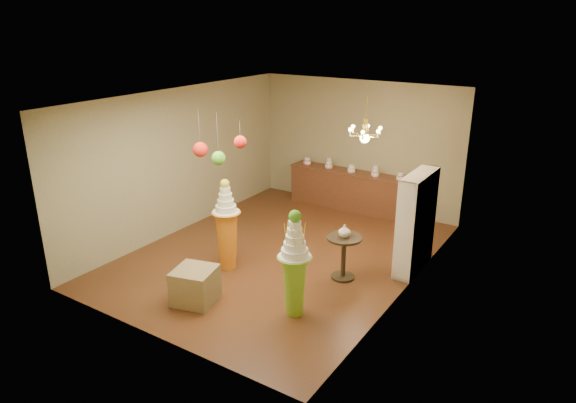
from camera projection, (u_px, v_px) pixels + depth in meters
The scene contains 17 objects.
floor at pixel (281, 254), 9.93m from camera, with size 6.50×6.50×0.00m, color #532D16.
ceiling at pixel (281, 98), 8.91m from camera, with size 6.50×6.50×0.00m, color beige.
wall_back at pixel (358, 145), 11.99m from camera, with size 5.00×0.04×3.00m, color #99936C.
wall_front at pixel (147, 241), 6.85m from camera, with size 5.00×0.04×3.00m, color #99936C.
wall_left at pixel (181, 160), 10.69m from camera, with size 0.04×6.50×3.00m, color #99936C.
wall_right at pixel (412, 205), 8.14m from camera, with size 0.04×6.50×3.00m, color #99936C.
pedestal_green at pixel (295, 272), 7.70m from camera, with size 0.63×0.63×1.71m.
pedestal_orange at pixel (227, 233), 9.16m from camera, with size 0.62×0.62×1.69m.
burlap_riser at pixel (195, 285), 8.18m from camera, with size 0.63×0.63×0.57m, color #8E784E.
sideboard at pixel (351, 190), 12.11m from camera, with size 3.04×0.54×1.16m.
shelving_unit at pixel (416, 222), 9.06m from camera, with size 0.33×1.20×1.80m.
round_table at pixel (344, 251), 8.84m from camera, with size 0.71×0.71×0.79m.
vase at pixel (345, 231), 8.71m from camera, with size 0.21×0.21×0.22m, color white.
pom_red_left at pixel (200, 149), 8.31m from camera, with size 0.25×0.25×0.83m.
pom_green_mid at pixel (219, 158), 8.08m from camera, with size 0.22×0.22×0.89m.
pom_red_right at pixel (240, 142), 7.31m from camera, with size 0.18×0.18×0.45m.
chandelier at pixel (365, 135), 9.28m from camera, with size 0.80×0.80×0.85m.
Camera 1 is at (4.98, -7.49, 4.32)m, focal length 32.00 mm.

